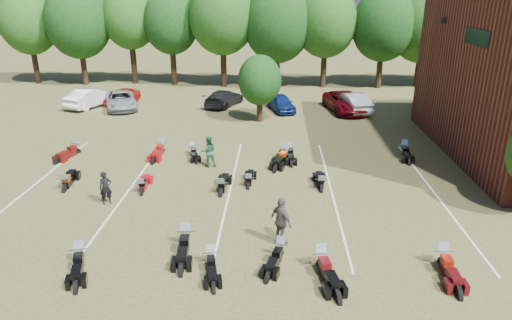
# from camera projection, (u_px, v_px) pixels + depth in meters

# --- Properties ---
(ground) EXTENTS (160.00, 160.00, 0.00)m
(ground) POSITION_uv_depth(u_px,v_px,m) (293.00, 219.00, 19.70)
(ground) COLOR brown
(ground) RESTS_ON ground
(car_0) EXTENTS (2.64, 4.20, 1.33)m
(car_0) POSITION_uv_depth(u_px,v_px,m) (122.00, 96.00, 39.19)
(car_0) COLOR maroon
(car_0) RESTS_ON ground
(car_1) EXTENTS (3.31, 5.05, 1.57)m
(car_1) POSITION_uv_depth(u_px,v_px,m) (91.00, 98.00, 38.19)
(car_1) COLOR silver
(car_1) RESTS_ON ground
(car_2) EXTENTS (4.07, 5.60, 1.42)m
(car_2) POSITION_uv_depth(u_px,v_px,m) (121.00, 100.00, 37.62)
(car_2) COLOR gray
(car_2) RESTS_ON ground
(car_3) EXTENTS (3.39, 4.99, 1.34)m
(car_3) POSITION_uv_depth(u_px,v_px,m) (224.00, 98.00, 38.56)
(car_3) COLOR black
(car_3) RESTS_ON ground
(car_4) EXTENTS (2.67, 4.18, 1.33)m
(car_4) POSITION_uv_depth(u_px,v_px,m) (281.00, 103.00, 36.93)
(car_4) COLOR navy
(car_4) RESTS_ON ground
(car_5) EXTENTS (2.89, 5.14, 1.60)m
(car_5) POSITION_uv_depth(u_px,v_px,m) (352.00, 102.00, 36.59)
(car_5) COLOR silver
(car_5) RESTS_ON ground
(car_6) EXTENTS (3.58, 5.98, 1.55)m
(car_6) POSITION_uv_depth(u_px,v_px,m) (346.00, 102.00, 36.71)
(car_6) COLOR #5B050E
(car_6) RESTS_ON ground
(car_7) EXTENTS (2.99, 4.93, 1.34)m
(car_7) POSITION_uv_depth(u_px,v_px,m) (428.00, 101.00, 37.55)
(car_7) COLOR #37363B
(car_7) RESTS_ON ground
(person_black) EXTENTS (0.68, 0.60, 1.56)m
(person_black) POSITION_uv_depth(u_px,v_px,m) (106.00, 188.00, 20.89)
(person_black) COLOR black
(person_black) RESTS_ON ground
(person_green) EXTENTS (1.00, 0.85, 1.78)m
(person_green) POSITION_uv_depth(u_px,v_px,m) (209.00, 151.00, 25.24)
(person_green) COLOR #225C36
(person_green) RESTS_ON ground
(person_grey) EXTENTS (1.08, 1.20, 1.96)m
(person_grey) POSITION_uv_depth(u_px,v_px,m) (281.00, 221.00, 17.48)
(person_grey) COLOR #524D47
(person_grey) RESTS_ON ground
(motorcycle_1) EXTENTS (1.32, 2.32, 1.23)m
(motorcycle_1) POSITION_uv_depth(u_px,v_px,m) (81.00, 264.00, 16.51)
(motorcycle_1) COLOR black
(motorcycle_1) RESTS_ON ground
(motorcycle_2) EXTENTS (1.01, 2.08, 1.11)m
(motorcycle_2) POSITION_uv_depth(u_px,v_px,m) (211.00, 266.00, 16.39)
(motorcycle_2) COLOR black
(motorcycle_2) RESTS_ON ground
(motorcycle_3) EXTENTS (0.98, 2.47, 1.34)m
(motorcycle_3) POSITION_uv_depth(u_px,v_px,m) (186.00, 246.00, 17.61)
(motorcycle_3) COLOR black
(motorcycle_3) RESTS_ON ground
(motorcycle_4) EXTENTS (1.21, 2.16, 1.15)m
(motorcycle_4) POSITION_uv_depth(u_px,v_px,m) (280.00, 258.00, 16.88)
(motorcycle_4) COLOR black
(motorcycle_4) RESTS_ON ground
(motorcycle_5) EXTENTS (1.25, 2.50, 1.34)m
(motorcycle_5) POSITION_uv_depth(u_px,v_px,m) (321.00, 269.00, 16.18)
(motorcycle_5) COLOR black
(motorcycle_5) RESTS_ON ground
(motorcycle_6) EXTENTS (0.79, 2.32, 1.29)m
(motorcycle_6) POSITION_uv_depth(u_px,v_px,m) (442.00, 267.00, 16.34)
(motorcycle_6) COLOR #40090C
(motorcycle_6) RESTS_ON ground
(motorcycle_7) EXTENTS (0.85, 2.14, 1.17)m
(motorcycle_7) POSITION_uv_depth(u_px,v_px,m) (142.00, 194.00, 22.15)
(motorcycle_7) COLOR maroon
(motorcycle_7) RESTS_ON ground
(motorcycle_8) EXTENTS (1.07, 2.42, 1.31)m
(motorcycle_8) POSITION_uv_depth(u_px,v_px,m) (65.00, 190.00, 22.51)
(motorcycle_8) COLOR black
(motorcycle_8) RESTS_ON ground
(motorcycle_9) EXTENTS (0.71, 2.05, 1.13)m
(motorcycle_9) POSITION_uv_depth(u_px,v_px,m) (249.00, 188.00, 22.80)
(motorcycle_9) COLOR black
(motorcycle_9) RESTS_ON ground
(motorcycle_11) EXTENTS (0.82, 2.34, 1.29)m
(motorcycle_11) POSITION_uv_depth(u_px,v_px,m) (221.00, 195.00, 22.02)
(motorcycle_11) COLOR black
(motorcycle_11) RESTS_ON ground
(motorcycle_12) EXTENTS (0.70, 2.14, 1.19)m
(motorcycle_12) POSITION_uv_depth(u_px,v_px,m) (321.00, 191.00, 22.49)
(motorcycle_12) COLOR black
(motorcycle_12) RESTS_ON ground
(motorcycle_14) EXTENTS (1.32, 2.42, 1.29)m
(motorcycle_14) POSITION_uv_depth(u_px,v_px,m) (77.00, 154.00, 27.52)
(motorcycle_14) COLOR #4F0C0B
(motorcycle_14) RESTS_ON ground
(motorcycle_15) EXTENTS (0.90, 2.43, 1.33)m
(motorcycle_15) POSITION_uv_depth(u_px,v_px,m) (162.00, 153.00, 27.63)
(motorcycle_15) COLOR maroon
(motorcycle_15) RESTS_ON ground
(motorcycle_16) EXTENTS (1.20, 2.10, 1.11)m
(motorcycle_16) POSITION_uv_depth(u_px,v_px,m) (193.00, 155.00, 27.34)
(motorcycle_16) COLOR black
(motorcycle_16) RESTS_ON ground
(motorcycle_17) EXTENTS (1.48, 2.60, 1.38)m
(motorcycle_17) POSITION_uv_depth(u_px,v_px,m) (285.00, 160.00, 26.45)
(motorcycle_17) COLOR black
(motorcycle_17) RESTS_ON ground
(motorcycle_18) EXTENTS (0.76, 2.22, 1.23)m
(motorcycle_18) POSITION_uv_depth(u_px,v_px,m) (290.00, 156.00, 27.08)
(motorcycle_18) COLOR black
(motorcycle_18) RESTS_ON ground
(motorcycle_19) EXTENTS (1.21, 2.10, 1.12)m
(motorcycle_19) POSITION_uv_depth(u_px,v_px,m) (284.00, 157.00, 27.03)
(motorcycle_19) COLOR black
(motorcycle_19) RESTS_ON ground
(motorcycle_20) EXTENTS (0.92, 2.30, 1.25)m
(motorcycle_20) POSITION_uv_depth(u_px,v_px,m) (404.00, 154.00, 27.39)
(motorcycle_20) COLOR black
(motorcycle_20) RESTS_ON ground
(tree_line) EXTENTS (56.00, 6.00, 9.79)m
(tree_line) POSITION_uv_depth(u_px,v_px,m) (275.00, 22.00, 44.64)
(tree_line) COLOR black
(tree_line) RESTS_ON ground
(young_tree_midfield) EXTENTS (3.20, 3.20, 4.70)m
(young_tree_midfield) POSITION_uv_depth(u_px,v_px,m) (260.00, 80.00, 33.19)
(young_tree_midfield) COLOR black
(young_tree_midfield) RESTS_ON ground
(parking_lines) EXTENTS (20.10, 14.00, 0.01)m
(parking_lines) POSITION_uv_depth(u_px,v_px,m) (230.00, 189.00, 22.63)
(parking_lines) COLOR silver
(parking_lines) RESTS_ON ground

